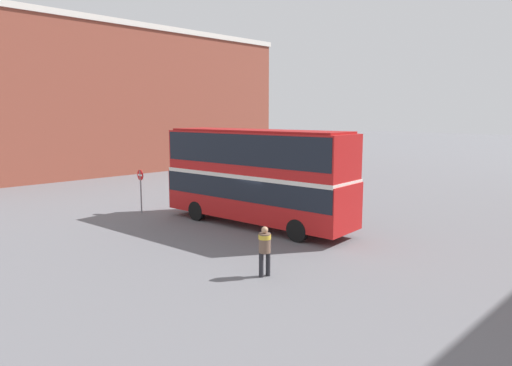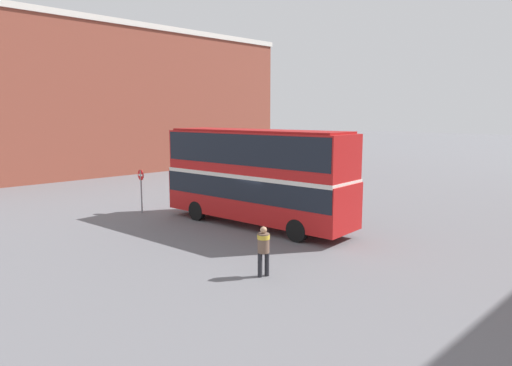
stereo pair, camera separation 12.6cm
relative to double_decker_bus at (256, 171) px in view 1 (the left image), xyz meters
The scene contains 7 objects.
ground_plane 2.77m from the double_decker_bus, 17.49° to the right, with size 240.00×240.00×0.00m, color slate.
building_row_left 27.26m from the double_decker_bus, 167.22° to the left, with size 8.72×36.70×13.91m.
double_decker_bus is the anchor object (origin of this frame).
pedestrian_foreground 7.56m from the double_decker_bus, 42.60° to the right, with size 0.55×0.55×1.78m.
parked_car_kerb_near 17.22m from the double_decker_bus, 118.85° to the left, with size 4.39×2.64×1.66m.
parked_car_kerb_far 11.54m from the double_decker_bus, 132.95° to the left, with size 4.86×2.79×1.51m.
no_entry_sign 7.28m from the double_decker_bus, 159.36° to the right, with size 0.60×0.08×2.48m.
Camera 1 is at (15.69, -15.84, 5.58)m, focal length 32.00 mm.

